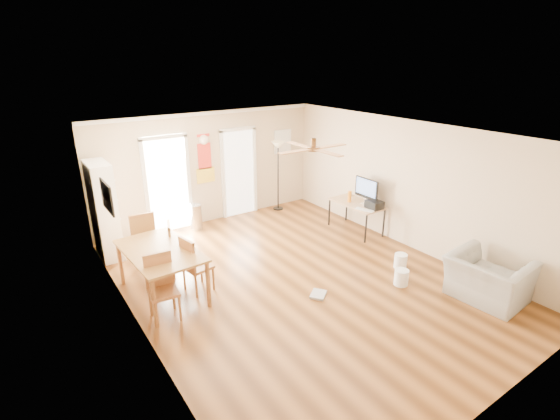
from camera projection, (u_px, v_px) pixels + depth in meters
floor at (299, 280)px, 7.35m from camera, size 7.00×7.00×0.00m
ceiling at (302, 135)px, 6.43m from camera, size 5.50×7.00×0.00m
wall_back at (210, 168)px, 9.59m from camera, size 5.50×0.04×2.60m
wall_front at (507, 313)px, 4.19m from camera, size 5.50×0.04×2.60m
wall_left at (135, 254)px, 5.44m from camera, size 0.04×7.00×2.60m
wall_right at (408, 185)px, 8.35m from camera, size 0.04×7.00×2.60m
crown_molding at (302, 137)px, 6.45m from camera, size 5.50×7.00×0.08m
kitchen_doorway at (168, 186)px, 9.11m from camera, size 0.90×0.10×2.10m
bathroom_doorway at (239, 174)px, 10.07m from camera, size 0.80×0.10×2.10m
wall_decal at (205, 158)px, 9.42m from camera, size 0.46×0.03×1.10m
ac_grille at (283, 141)px, 10.51m from camera, size 0.50×0.04×0.60m
framed_poster at (107, 197)px, 6.39m from camera, size 0.04×0.66×0.48m
ceiling_fan at (313, 149)px, 6.26m from camera, size 1.24×1.24×0.20m
bookshelf at (104, 211)px, 7.93m from camera, size 0.53×0.91×1.91m
dining_table at (162, 272)px, 6.76m from camera, size 1.08×1.71×0.83m
dining_chair_right_a at (182, 248)px, 7.42m from camera, size 0.52×0.52×0.99m
dining_chair_right_b at (198, 264)px, 6.87m from camera, size 0.48×0.48×0.99m
dining_chair_near at (163, 289)px, 6.11m from camera, size 0.46×0.46×1.01m
dining_chair_far at (142, 238)px, 7.75m from camera, size 0.47×0.47×1.08m
trash_can at (196, 217)px, 9.40m from camera, size 0.33×0.33×0.60m
torchiere_lamp at (278, 176)px, 10.44m from camera, size 0.39×0.39×1.77m
computer_desk at (356, 217)px, 9.30m from camera, size 0.63×1.26×0.67m
imac at (366, 192)px, 8.98m from camera, size 0.24×0.64×0.60m
keyboard at (365, 210)px, 8.75m from camera, size 0.24×0.42×0.02m
printer at (374, 205)px, 8.83m from camera, size 0.30×0.34×0.17m
orange_bottle at (350, 197)px, 9.20m from camera, size 0.10×0.10×0.25m
wastebasket_a at (401, 261)px, 7.73m from camera, size 0.24×0.24×0.28m
wastebasket_b at (401, 277)px, 7.15m from camera, size 0.26×0.26×0.28m
floor_cloth at (318, 295)px, 6.86m from camera, size 0.38×0.36×0.04m
armchair at (488, 279)px, 6.64m from camera, size 1.08×1.22×0.74m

